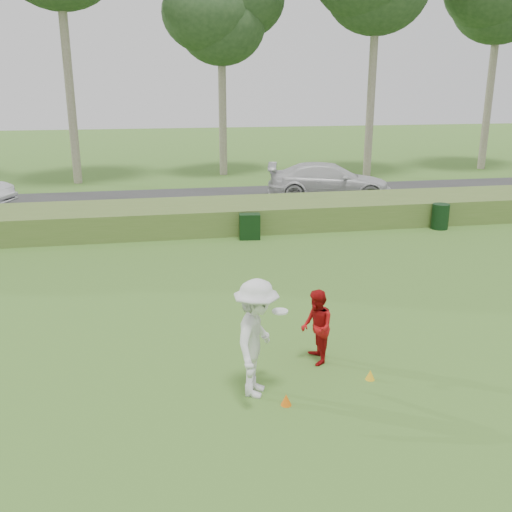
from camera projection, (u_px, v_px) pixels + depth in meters
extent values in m
plane|color=#3A6B23|center=(300.00, 395.00, 9.76)|extent=(120.00, 120.00, 0.00)
cube|color=#4C6A2A|center=(215.00, 216.00, 20.90)|extent=(80.00, 3.00, 0.90)
cube|color=#2D2D2D|center=(202.00, 200.00, 25.72)|extent=(80.00, 6.00, 0.06)
cylinder|color=gray|center=(64.00, 27.00, 28.02)|extent=(0.44, 0.44, 15.50)
cylinder|color=gray|center=(222.00, 71.00, 31.45)|extent=(0.44, 0.44, 11.50)
ellipsoid|color=#264221|center=(221.00, 14.00, 30.61)|extent=(6.24, 6.24, 5.28)
cylinder|color=gray|center=(374.00, 46.00, 30.64)|extent=(0.44, 0.44, 14.00)
cylinder|color=gray|center=(494.00, 53.00, 33.37)|extent=(0.44, 0.44, 13.50)
imported|color=silver|center=(256.00, 338.00, 9.54)|extent=(1.24, 1.53, 2.06)
cylinder|color=white|center=(280.00, 311.00, 9.48)|extent=(0.27, 0.27, 0.03)
imported|color=#A50E0F|center=(317.00, 327.00, 10.73)|extent=(0.58, 0.73, 1.44)
cone|color=orange|center=(286.00, 400.00, 9.45)|extent=(0.18, 0.18, 0.20)
cone|color=yellow|center=(370.00, 375.00, 10.26)|extent=(0.17, 0.17, 0.19)
cube|color=black|center=(250.00, 226.00, 19.38)|extent=(0.74, 0.51, 0.87)
cylinder|color=black|center=(440.00, 216.00, 20.73)|extent=(0.62, 0.62, 0.92)
imported|color=silver|center=(329.00, 181.00, 25.70)|extent=(5.90, 3.49, 1.60)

